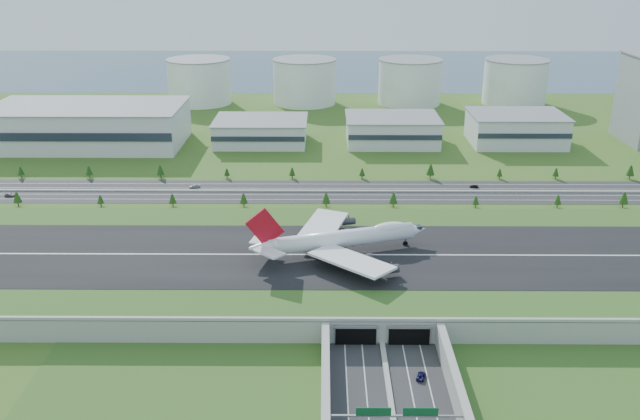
{
  "coord_description": "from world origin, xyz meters",
  "views": [
    {
      "loc": [
        -18.65,
        -237.07,
        118.88
      ],
      "look_at": [
        -20.55,
        35.0,
        13.12
      ],
      "focal_mm": 38.0,
      "sensor_mm": 36.0,
      "label": 1
    }
  ],
  "objects_px": {
    "car_2": "(421,376)",
    "car_5": "(474,186)",
    "car_7": "(194,186)",
    "car_4": "(10,195)",
    "fuel_tank_a": "(200,82)",
    "boeing_747": "(340,239)"
  },
  "relations": [
    {
      "from": "car_2",
      "to": "car_5",
      "type": "distance_m",
      "value": 177.59
    },
    {
      "from": "car_2",
      "to": "car_5",
      "type": "bearing_deg",
      "value": -87.23
    },
    {
      "from": "car_5",
      "to": "car_7",
      "type": "bearing_deg",
      "value": -80.62
    },
    {
      "from": "car_4",
      "to": "car_7",
      "type": "xyz_separation_m",
      "value": [
        91.94,
        14.45,
        -0.03
      ]
    },
    {
      "from": "car_7",
      "to": "car_4",
      "type": "bearing_deg",
      "value": -100.19
    },
    {
      "from": "car_7",
      "to": "car_2",
      "type": "bearing_deg",
      "value": 10.84
    },
    {
      "from": "car_5",
      "to": "car_2",
      "type": "bearing_deg",
      "value": -7.47
    },
    {
      "from": "car_2",
      "to": "car_7",
      "type": "height_order",
      "value": "car_7"
    },
    {
      "from": "fuel_tank_a",
      "to": "car_7",
      "type": "xyz_separation_m",
      "value": [
        32.42,
        -209.07,
        -16.55
      ]
    },
    {
      "from": "fuel_tank_a",
      "to": "boeing_747",
      "type": "distance_m",
      "value": 326.77
    },
    {
      "from": "car_4",
      "to": "car_5",
      "type": "relative_size",
      "value": 1.13
    },
    {
      "from": "boeing_747",
      "to": "car_7",
      "type": "bearing_deg",
      "value": 110.13
    },
    {
      "from": "car_4",
      "to": "car_5",
      "type": "distance_m",
      "value": 240.61
    },
    {
      "from": "boeing_747",
      "to": "car_7",
      "type": "relative_size",
      "value": 12.39
    },
    {
      "from": "car_4",
      "to": "car_2",
      "type": "bearing_deg",
      "value": -129.16
    },
    {
      "from": "fuel_tank_a",
      "to": "car_7",
      "type": "height_order",
      "value": "fuel_tank_a"
    },
    {
      "from": "boeing_747",
      "to": "car_4",
      "type": "relative_size",
      "value": 14.08
    },
    {
      "from": "fuel_tank_a",
      "to": "car_4",
      "type": "bearing_deg",
      "value": -104.91
    },
    {
      "from": "car_4",
      "to": "car_7",
      "type": "relative_size",
      "value": 0.88
    },
    {
      "from": "car_2",
      "to": "car_5",
      "type": "relative_size",
      "value": 1.12
    },
    {
      "from": "fuel_tank_a",
      "to": "car_5",
      "type": "bearing_deg",
      "value": -49.06
    },
    {
      "from": "boeing_747",
      "to": "car_2",
      "type": "height_order",
      "value": "boeing_747"
    }
  ]
}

